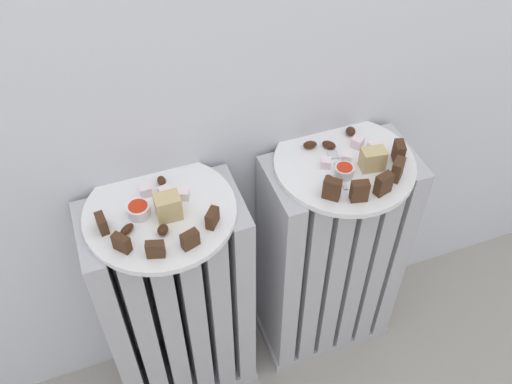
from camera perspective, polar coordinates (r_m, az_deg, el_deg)
radiator_left at (r=1.28m, az=-7.86°, el=-11.23°), size 0.32×0.17×0.60m
radiator_right at (r=1.35m, az=7.35°, el=-6.76°), size 0.32×0.17×0.60m
plate_left at (r=1.04m, az=-9.55°, el=-1.97°), size 0.28×0.28×0.01m
plate_right at (r=1.12m, az=8.81°, el=2.80°), size 0.28×0.28×0.01m
dark_cake_slice_left_0 at (r=1.01m, az=-15.12°, el=-3.04°), size 0.02×0.03×0.03m
dark_cake_slice_left_1 at (r=0.97m, az=-13.26°, el=-4.98°), size 0.03×0.03×0.03m
dark_cake_slice_left_2 at (r=0.95m, az=-10.01°, el=-5.66°), size 0.03×0.02×0.03m
dark_cake_slice_left_3 at (r=0.96m, az=-6.60°, el=-4.73°), size 0.03×0.02×0.03m
dark_cake_slice_left_4 at (r=0.99m, az=-4.38°, el=-2.60°), size 0.03×0.03×0.03m
marble_cake_slice_left_0 at (r=1.00m, az=-8.76°, el=-1.46°), size 0.04×0.03×0.05m
turkish_delight_left_0 at (r=1.04m, az=-8.96°, el=-0.12°), size 0.03×0.03×0.02m
turkish_delight_left_1 at (r=1.04m, az=-7.20°, el=-0.24°), size 0.02×0.02×0.02m
turkish_delight_left_2 at (r=1.06m, az=-10.96°, el=0.16°), size 0.02×0.02×0.02m
medjool_date_left_0 at (r=1.07m, az=-9.41°, el=1.12°), size 0.02×0.02×0.02m
medjool_date_left_1 at (r=1.00m, az=-12.76°, el=-3.67°), size 0.03×0.03×0.01m
medjool_date_left_2 at (r=0.99m, az=-9.28°, el=-3.76°), size 0.03×0.03×0.02m
jam_bowl_left at (r=1.02m, az=-11.63°, el=-1.74°), size 0.04×0.04×0.02m
dark_cake_slice_right_0 at (r=1.03m, az=7.59°, el=0.31°), size 0.04×0.03×0.04m
dark_cake_slice_right_1 at (r=1.04m, az=10.29°, el=0.08°), size 0.03×0.02×0.04m
dark_cake_slice_right_2 at (r=1.06m, az=12.61°, el=0.79°), size 0.04×0.03×0.04m
dark_cake_slice_right_3 at (r=1.09m, az=13.94°, el=2.19°), size 0.03×0.03×0.04m
dark_cake_slice_right_4 at (r=1.13m, az=14.05°, el=3.88°), size 0.03×0.04×0.04m
marble_cake_slice_right_0 at (r=1.10m, az=11.57°, el=3.23°), size 0.05×0.04×0.04m
turkish_delight_right_0 at (r=1.15m, az=10.08°, el=4.91°), size 0.03×0.03×0.02m
turkish_delight_right_1 at (r=1.11m, az=9.03°, el=3.43°), size 0.03×0.03×0.02m
turkish_delight_right_2 at (r=1.10m, az=6.99°, el=2.90°), size 0.03×0.03×0.02m
turkish_delight_right_3 at (r=1.14m, az=11.68°, el=4.42°), size 0.02×0.02×0.02m
medjool_date_right_0 at (r=1.14m, az=7.28°, el=4.69°), size 0.03×0.03×0.01m
medjool_date_right_1 at (r=1.13m, az=5.41°, el=4.71°), size 0.03×0.02×0.02m
medjool_date_right_2 at (r=1.07m, az=7.47°, el=1.17°), size 0.02×0.03×0.02m
medjool_date_right_3 at (r=1.18m, az=9.42°, el=6.00°), size 0.03×0.03×0.02m
jam_bowl_right at (r=1.08m, az=8.78°, el=2.11°), size 0.04×0.04×0.02m
fork at (r=1.10m, az=8.14°, el=2.52°), size 0.03×0.11×0.00m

